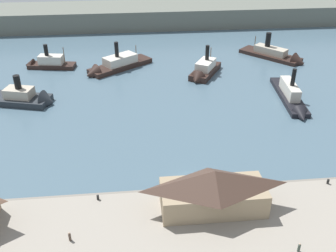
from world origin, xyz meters
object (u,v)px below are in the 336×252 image
(pedestrian_walking_west, at_px, (70,237))
(ferry_departing_north, at_px, (28,98))
(ferry_outer_harbor, at_px, (292,98))
(ferry_approaching_east, at_px, (47,63))
(mooring_post_west, at_px, (98,197))
(mooring_post_east, at_px, (328,182))
(ferry_approaching_west, at_px, (204,71))
(ferry_moored_west, at_px, (279,56))
(ferry_moored_east, at_px, (113,66))
(pedestrian_near_east_shed, at_px, (299,248))
(ferry_shed_customs_shed, at_px, (214,190))

(pedestrian_walking_west, distance_m, ferry_departing_north, 53.74)
(ferry_outer_harbor, bearing_deg, ferry_approaching_east, 154.68)
(mooring_post_west, bearing_deg, ferry_departing_north, 116.07)
(mooring_post_east, bearing_deg, ferry_approaching_west, 103.20)
(ferry_moored_west, xyz_separation_m, ferry_departing_north, (-77.42, -25.28, 0.21))
(ferry_approaching_east, bearing_deg, ferry_departing_north, -91.37)
(ferry_moored_east, bearing_deg, mooring_post_east, -57.22)
(ferry_approaching_east, relative_size, ferry_approaching_west, 1.00)
(pedestrian_near_east_shed, bearing_deg, mooring_post_west, 154.03)
(pedestrian_walking_west, bearing_deg, ferry_departing_north, 108.18)
(ferry_moored_west, bearing_deg, ferry_moored_east, -175.85)
(ferry_shed_customs_shed, relative_size, ferry_approaching_west, 1.07)
(mooring_post_east, height_order, ferry_moored_east, ferry_moored_east)
(ferry_moored_east, xyz_separation_m, ferry_approaching_west, (27.57, -7.48, 0.17))
(mooring_post_east, bearing_deg, ferry_outer_harbor, 78.87)
(pedestrian_near_east_shed, height_order, mooring_post_east, pedestrian_near_east_shed)
(ferry_shed_customs_shed, bearing_deg, ferry_outer_harbor, 53.14)
(ferry_shed_customs_shed, xyz_separation_m, pedestrian_walking_west, (-23.22, -5.00, -3.18))
(pedestrian_walking_west, relative_size, ferry_approaching_west, 0.10)
(ferry_moored_east, relative_size, ferry_outer_harbor, 0.88)
(ferry_shed_customs_shed, relative_size, pedestrian_near_east_shed, 10.88)
(ferry_moored_east, relative_size, ferry_departing_north, 1.24)
(mooring_post_west, xyz_separation_m, ferry_moored_east, (1.41, 63.20, -0.21))
(ferry_moored_east, height_order, ferry_outer_harbor, ferry_outer_harbor)
(ferry_departing_north, bearing_deg, ferry_approaching_west, 15.55)
(pedestrian_near_east_shed, height_order, ferry_outer_harbor, ferry_outer_harbor)
(ferry_moored_east, height_order, ferry_moored_west, ferry_moored_east)
(ferry_moored_east, height_order, ferry_approaching_west, ferry_approaching_west)
(pedestrian_walking_west, relative_size, ferry_approaching_east, 0.10)
(ferry_approaching_west, bearing_deg, ferry_moored_west, 22.40)
(ferry_shed_customs_shed, xyz_separation_m, ferry_approaching_west, (9.50, 59.82, -3.51))
(ferry_shed_customs_shed, relative_size, ferry_moored_west, 0.84)
(ferry_moored_east, bearing_deg, pedestrian_walking_west, -94.08)
(pedestrian_near_east_shed, bearing_deg, ferry_shed_customs_shed, 135.52)
(mooring_post_west, distance_m, ferry_moored_west, 88.07)
(mooring_post_west, distance_m, ferry_outer_harbor, 60.23)
(mooring_post_east, relative_size, ferry_departing_north, 0.05)
(ferry_moored_west, bearing_deg, ferry_approaching_west, -157.60)
(ferry_moored_east, bearing_deg, ferry_shed_customs_shed, -74.97)
(mooring_post_east, distance_m, ferry_departing_north, 75.23)
(ferry_outer_harbor, bearing_deg, pedestrian_walking_west, -139.95)
(mooring_post_west, xyz_separation_m, ferry_departing_north, (-20.52, 41.95, -0.21))
(pedestrian_near_east_shed, distance_m, mooring_post_east, 18.94)
(mooring_post_west, xyz_separation_m, ferry_approaching_west, (28.97, 55.72, -0.04))
(mooring_post_west, bearing_deg, ferry_outer_harbor, 35.71)
(pedestrian_near_east_shed, relative_size, mooring_post_east, 1.82)
(pedestrian_near_east_shed, height_order, ferry_approaching_east, ferry_approaching_east)
(ferry_shed_customs_shed, bearing_deg, mooring_post_east, 10.64)
(pedestrian_walking_west, xyz_separation_m, ferry_approaching_west, (32.72, 64.83, -0.34))
(pedestrian_near_east_shed, bearing_deg, ferry_approaching_west, 91.11)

